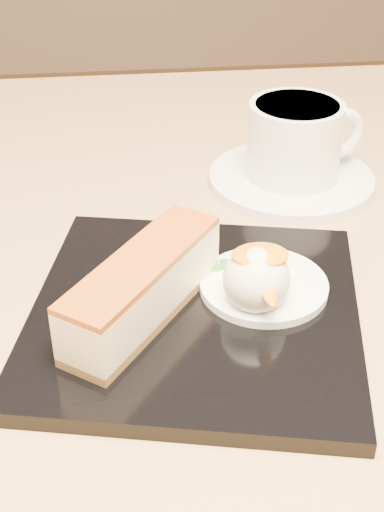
{
  "coord_description": "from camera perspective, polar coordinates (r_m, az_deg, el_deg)",
  "views": [
    {
      "loc": [
        0.01,
        -0.48,
        1.03
      ],
      "look_at": [
        0.06,
        -0.08,
        0.76
      ],
      "focal_mm": 50.0,
      "sensor_mm": 36.0,
      "label": 1
    }
  ],
  "objects": [
    {
      "name": "dessert_plate",
      "position": [
        0.49,
        0.26,
        -4.62
      ],
      "size": [
        0.26,
        0.26,
        0.01
      ],
      "primitive_type": "cube",
      "rotation": [
        0.0,
        0.0,
        -0.22
      ],
      "color": "black",
      "rests_on": "table"
    },
    {
      "name": "ice_cream_scoop",
      "position": [
        0.47,
        5.16,
        -1.87
      ],
      "size": [
        0.05,
        0.05,
        0.05
      ],
      "primitive_type": "sphere",
      "color": "white",
      "rests_on": "cream_smear"
    },
    {
      "name": "saucer",
      "position": [
        0.66,
        7.93,
        6.09
      ],
      "size": [
        0.15,
        0.15,
        0.01
      ],
      "primitive_type": "cylinder",
      "color": "white",
      "rests_on": "table"
    },
    {
      "name": "mango_sauce",
      "position": [
        0.46,
        5.47,
        0.07
      ],
      "size": [
        0.04,
        0.03,
        0.01
      ],
      "primitive_type": "ellipsoid",
      "color": "orange",
      "rests_on": "ice_cream_scoop"
    },
    {
      "name": "cream_smear",
      "position": [
        0.5,
        5.75,
        -2.34
      ],
      "size": [
        0.09,
        0.09,
        0.01
      ],
      "primitive_type": "cylinder",
      "color": "white",
      "rests_on": "dessert_plate"
    },
    {
      "name": "coffee_cup",
      "position": [
        0.65,
        8.37,
        9.27
      ],
      "size": [
        0.11,
        0.08,
        0.07
      ],
      "rotation": [
        0.0,
        0.0,
        0.24
      ],
      "color": "white",
      "rests_on": "saucer"
    },
    {
      "name": "mint_sprig",
      "position": [
        0.51,
        2.05,
        -0.65
      ],
      "size": [
        0.03,
        0.02,
        0.0
      ],
      "color": "#2D7B28",
      "rests_on": "cream_smear"
    },
    {
      "name": "table",
      "position": [
        0.67,
        -5.63,
        -10.51
      ],
      "size": [
        0.8,
        0.8,
        0.72
      ],
      "color": "black",
      "rests_on": "ground"
    },
    {
      "name": "cheesecake",
      "position": [
        0.47,
        -3.96,
        -2.52
      ],
      "size": [
        0.11,
        0.13,
        0.05
      ],
      "rotation": [
        0.0,
        0.0,
        0.94
      ],
      "color": "brown",
      "rests_on": "dessert_plate"
    }
  ]
}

